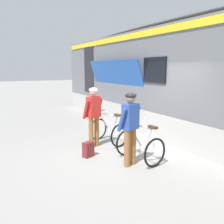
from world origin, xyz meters
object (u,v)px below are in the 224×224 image
at_px(cyclist_near_in_red, 94,112).
at_px(bicycle_far_white, 140,146).
at_px(cyclist_far_in_blue, 130,123).
at_px(backpack_on_platform, 88,149).
at_px(train_car, 205,79).
at_px(bicycle_near_silver, 109,131).

xyz_separation_m(cyclist_near_in_red, bicycle_far_white, (0.53, -1.61, -0.65)).
height_order(cyclist_far_in_blue, backpack_on_platform, cyclist_far_in_blue).
distance_m(train_car, backpack_on_platform, 4.43).
height_order(bicycle_near_silver, backpack_on_platform, bicycle_near_silver).
xyz_separation_m(bicycle_far_white, backpack_on_platform, (-1.03, 0.89, -0.20)).
distance_m(bicycle_far_white, backpack_on_platform, 1.37).
relative_size(cyclist_near_in_red, bicycle_far_white, 1.51).
relative_size(bicycle_near_silver, backpack_on_platform, 3.01).
relative_size(train_car, bicycle_near_silver, 14.09).
xyz_separation_m(train_car, cyclist_far_in_blue, (-3.41, -0.86, -0.91)).
relative_size(train_car, backpack_on_platform, 42.39).
relative_size(train_car, cyclist_near_in_red, 9.62).
height_order(train_car, bicycle_far_white, train_car).
distance_m(train_car, bicycle_far_white, 3.50).
bearing_deg(cyclist_far_in_blue, backpack_on_platform, 122.97).
xyz_separation_m(train_car, bicycle_far_white, (-3.04, -0.75, -1.56)).
bearing_deg(cyclist_far_in_blue, bicycle_near_silver, 78.27).
xyz_separation_m(train_car, bicycle_near_silver, (-3.04, 0.95, -1.56)).
bearing_deg(cyclist_near_in_red, cyclist_far_in_blue, -84.66).
bearing_deg(train_car, cyclist_near_in_red, 166.47).
bearing_deg(bicycle_near_silver, cyclist_near_in_red, -170.84).
distance_m(bicycle_near_silver, bicycle_far_white, 1.69).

